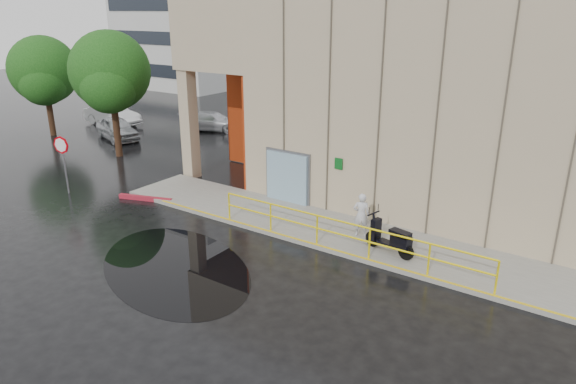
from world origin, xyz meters
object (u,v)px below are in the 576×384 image
Objects in this scene: stop_sign at (62,152)px; car_b at (112,115)px; person at (361,215)px; scooter at (391,230)px; tree_near at (110,75)px; red_curb at (145,198)px; car_a at (117,128)px; car_c at (212,121)px; tree_far at (43,73)px.

stop_sign is 0.58× the size of car_b.
person is 0.36× the size of car_b.
person is at bearing 167.22° from scooter.
tree_near is at bearing -37.99° from person.
tree_near reaches higher than person.
scooter is at bearing 4.97° from red_curb.
person reaches higher than scooter.
car_a is 0.60× the size of tree_near.
scooter is 25.19m from car_b.
person is 0.37× the size of car_c.
car_c is at bearing -62.03° from person.
car_c is 10.51m from tree_far.
tree_near is at bearing -176.28° from scooter.
car_b is (-13.43, 8.79, 0.62)m from red_curb.
stop_sign is at bearing -159.44° from red_curb.
stop_sign is at bearing -121.81° from car_a.
tree_near is 1.08× the size of tree_far.
scooter is 0.43× the size of car_b.
tree_near reaches higher than car_c.
car_c is 8.53m from tree_near.
stop_sign reaches higher than scooter.
car_a reaches higher than red_curb.
person is 0.39× the size of car_a.
red_curb is at bearing -30.11° from tree_near.
red_curb is at bearing -124.11° from car_b.
scooter is 20.06m from car_c.
scooter is at bearing -9.45° from tree_near.
tree_near reaches higher than car_b.
scooter is 0.28× the size of tree_near.
car_b is (-22.56, 7.21, -0.21)m from person.
person is 1.52m from scooter.
car_c is at bearing 161.71° from scooter.
red_curb is at bearing -170.37° from car_c.
car_c is at bearing 112.51° from stop_sign.
person is 0.83× the size of scooter.
person reaches higher than car_b.
car_a is at bearing 147.20° from red_curb.
car_c reaches higher than red_curb.
tree_near is (-15.57, 2.15, 3.44)m from person.
car_b is 5.29m from tree_far.
car_b is at bearing 143.21° from stop_sign.
person is at bearing 9.81° from red_curb.
car_c is (3.12, 5.11, -0.07)m from car_a.
red_curb is (-9.13, -1.58, -0.83)m from person.
stop_sign is at bearing -17.25° from person.
scooter is at bearing -141.99° from car_c.
stop_sign is 12.19m from tree_far.
car_a is at bearing 128.11° from car_c.
red_curb is at bearing -104.35° from car_a.
car_a is 4.48m from car_b.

